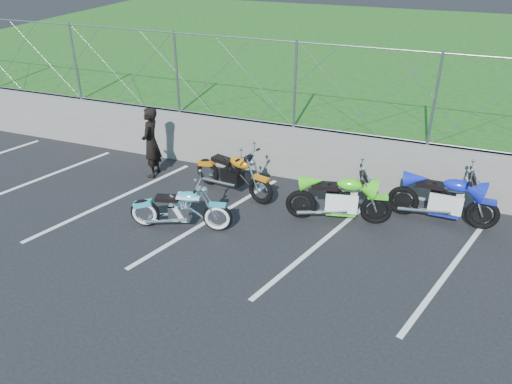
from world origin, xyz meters
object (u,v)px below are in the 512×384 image
at_px(naked_orange, 234,175).
at_px(cruiser_turquoise, 182,210).
at_px(sportbike_blue, 445,201).
at_px(sportbike_green, 340,200).
at_px(person_standing, 151,142).

bearing_deg(naked_orange, cruiser_turquoise, -86.53).
bearing_deg(sportbike_blue, sportbike_green, -158.90).
height_order(cruiser_turquoise, sportbike_green, sportbike_green).
bearing_deg(sportbike_blue, cruiser_turquoise, -155.20).
bearing_deg(sportbike_green, person_standing, 161.75).
relative_size(cruiser_turquoise, sportbike_green, 0.96).
bearing_deg(sportbike_green, sportbike_blue, 7.73).
relative_size(naked_orange, sportbike_green, 0.99).
bearing_deg(sportbike_blue, person_standing, -176.92).
height_order(naked_orange, person_standing, person_standing).
bearing_deg(sportbike_blue, naked_orange, -173.55).
distance_m(sportbike_green, person_standing, 4.79).
relative_size(naked_orange, sportbike_blue, 0.97).
distance_m(naked_orange, person_standing, 2.29).
xyz_separation_m(naked_orange, sportbike_green, (2.50, -0.32, 0.02)).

